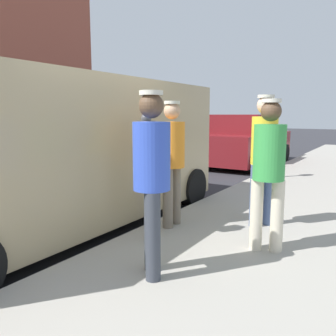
# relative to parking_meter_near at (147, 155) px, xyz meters

# --- Properties ---
(ground_plane) EXTENTS (80.00, 80.00, 0.00)m
(ground_plane) POSITION_rel_parking_meter_near_xyz_m (-1.35, -0.09, -1.18)
(ground_plane) COLOR #2D2D33
(parking_meter_near) EXTENTS (0.14, 0.18, 1.52)m
(parking_meter_near) POSITION_rel_parking_meter_near_xyz_m (0.00, 0.00, 0.00)
(parking_meter_near) COLOR gray
(parking_meter_near) RESTS_ON sidewalk_slab
(parking_meter_far) EXTENTS (0.14, 0.18, 1.52)m
(parking_meter_far) POSITION_rel_parking_meter_near_xyz_m (0.00, 4.93, 0.00)
(parking_meter_far) COLOR gray
(parking_meter_far) RESTS_ON sidewalk_slab
(pedestrian_in_green) EXTENTS (0.35, 0.34, 1.67)m
(pedestrian_in_green) POSITION_rel_parking_meter_near_xyz_m (1.33, 0.41, -0.08)
(pedestrian_in_green) COLOR beige
(pedestrian_in_green) RESTS_ON sidewalk_slab
(pedestrian_in_blue) EXTENTS (0.34, 0.34, 1.71)m
(pedestrian_in_blue) POSITION_rel_parking_meter_near_xyz_m (0.60, -0.76, -0.05)
(pedestrian_in_blue) COLOR #383D47
(pedestrian_in_blue) RESTS_ON sidewalk_slab
(pedestrian_in_yellow) EXTENTS (0.34, 0.34, 1.76)m
(pedestrian_in_yellow) POSITION_rel_parking_meter_near_xyz_m (1.00, 1.27, -0.02)
(pedestrian_in_yellow) COLOR #4C608C
(pedestrian_in_yellow) RESTS_ON sidewalk_slab
(pedestrian_in_orange) EXTENTS (0.34, 0.36, 1.68)m
(pedestrian_in_orange) POSITION_rel_parking_meter_near_xyz_m (-0.03, 0.61, -0.07)
(pedestrian_in_orange) COLOR #726656
(pedestrian_in_orange) RESTS_ON sidewalk_slab
(parked_van) EXTENTS (2.14, 5.21, 2.15)m
(parked_van) POSITION_rel_parking_meter_near_xyz_m (-1.50, 0.16, -0.03)
(parked_van) COLOR tan
(parked_van) RESTS_ON ground
(parked_sedan_ahead) EXTENTS (1.98, 4.42, 1.65)m
(parked_sedan_ahead) POSITION_rel_parking_meter_near_xyz_m (-1.65, 7.81, -0.43)
(parked_sedan_ahead) COLOR maroon
(parked_sedan_ahead) RESTS_ON ground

